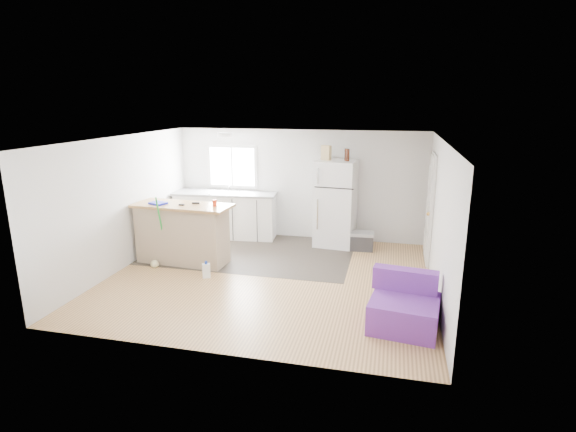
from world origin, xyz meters
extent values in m
cube|color=olive|center=(0.00, 0.00, -0.01)|extent=(5.50, 5.00, 0.01)
cube|color=white|center=(0.00, 0.00, 2.40)|extent=(5.50, 5.00, 0.01)
cube|color=silver|center=(0.00, 2.50, 1.20)|extent=(5.50, 0.01, 2.40)
cube|color=silver|center=(0.00, -2.50, 1.20)|extent=(5.50, 0.01, 2.40)
cube|color=silver|center=(-2.75, 0.00, 1.20)|extent=(0.01, 5.00, 2.40)
cube|color=silver|center=(2.75, 0.00, 1.20)|extent=(0.01, 5.00, 2.40)
cube|color=#342D27|center=(-0.73, 1.25, 0.00)|extent=(4.05, 2.50, 0.00)
cube|color=white|center=(-1.55, 2.49, 1.55)|extent=(1.18, 0.04, 0.98)
cube|color=white|center=(-1.55, 2.47, 1.55)|extent=(1.05, 0.01, 0.85)
cube|color=white|center=(-1.55, 2.46, 1.55)|extent=(0.03, 0.02, 0.85)
cube|color=white|center=(2.72, 1.55, 1.01)|extent=(0.05, 0.82, 2.03)
cube|color=white|center=(2.73, 1.55, 1.02)|extent=(0.03, 0.92, 2.10)
sphere|color=gold|center=(2.67, 1.23, 1.00)|extent=(0.07, 0.07, 0.07)
cylinder|color=white|center=(-1.20, 1.20, 2.36)|extent=(0.30, 0.30, 0.07)
cube|color=white|center=(-1.61, 2.15, 0.49)|extent=(2.28, 0.88, 0.98)
cube|color=slate|center=(-1.61, 2.15, 1.00)|extent=(2.35, 0.93, 0.04)
cube|color=silver|center=(-1.61, 2.11, 1.00)|extent=(0.65, 0.52, 0.07)
cube|color=tan|center=(-1.81, 0.38, 0.54)|extent=(1.72, 0.70, 1.09)
cube|color=#B0834B|center=(-1.78, 0.38, 1.11)|extent=(1.88, 0.82, 0.05)
cube|color=white|center=(0.87, 2.11, 0.91)|extent=(0.87, 0.82, 1.81)
cube|color=black|center=(0.87, 1.73, 1.31)|extent=(0.80, 0.09, 0.02)
cube|color=silver|center=(0.55, 1.72, 1.54)|extent=(0.03, 0.02, 0.33)
cube|color=silver|center=(0.55, 1.72, 0.74)|extent=(0.03, 0.02, 0.63)
cube|color=#313134|center=(1.45, 1.88, 0.16)|extent=(0.49, 0.34, 0.32)
cube|color=gray|center=(1.45, 1.88, 0.35)|extent=(0.51, 0.36, 0.06)
cube|color=purple|center=(2.26, -1.31, 0.21)|extent=(1.00, 0.95, 0.42)
cube|color=purple|center=(2.26, -0.99, 0.58)|extent=(0.91, 0.33, 0.31)
cube|color=white|center=(-1.07, -0.26, 0.13)|extent=(0.16, 0.14, 0.25)
cylinder|color=blue|center=(-1.07, -0.26, 0.28)|extent=(0.06, 0.06, 0.05)
cylinder|color=green|center=(-2.08, 0.11, 0.70)|extent=(0.06, 0.35, 1.30)
sphere|color=beige|center=(-2.21, -0.02, 0.06)|extent=(0.15, 0.15, 0.15)
cylinder|color=red|center=(-1.13, 0.39, 1.19)|extent=(0.09, 0.09, 0.12)
cube|color=#141CC4|center=(-2.23, 0.30, 1.15)|extent=(0.36, 0.31, 0.04)
cube|color=black|center=(-1.55, 0.49, 1.15)|extent=(0.15, 0.08, 0.03)
cube|color=black|center=(-1.75, 0.30, 1.15)|extent=(0.10, 0.04, 0.03)
cube|color=tan|center=(0.65, 2.09, 1.96)|extent=(0.22, 0.17, 0.30)
cylinder|color=#39160A|center=(1.10, 2.02, 1.94)|extent=(0.08, 0.08, 0.25)
cylinder|color=#39160A|center=(1.06, 2.08, 1.94)|extent=(0.08, 0.08, 0.25)
camera|label=1|loc=(1.99, -7.07, 3.02)|focal=28.00mm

